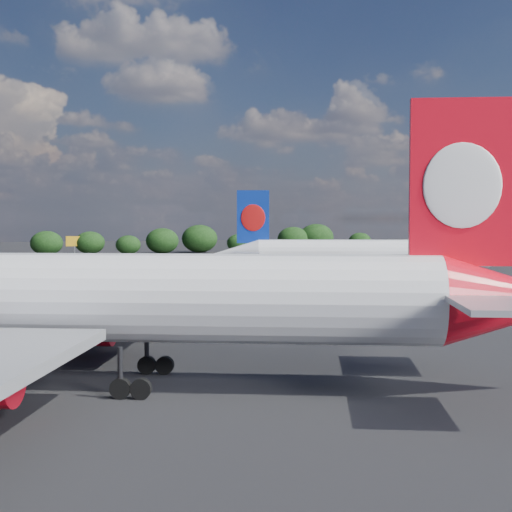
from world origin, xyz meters
name	(u,v)px	position (x,y,z in m)	size (l,w,h in m)	color
ground	(31,301)	(0.00, 60.00, 0.00)	(500.00, 500.00, 0.00)	black
qantas_airliner	(129,300)	(6.29, 8.22, 5.50)	(53.21, 51.20, 18.04)	white
china_southern_airliner	(360,255)	(51.99, 69.60, 4.69)	(46.01, 44.19, 15.41)	white
billboard_yellow	(74,242)	(12.00, 182.00, 3.87)	(5.00, 0.30, 5.50)	gold
horizon_treeline	(78,242)	(12.93, 180.98, 3.86)	(204.49, 14.49, 9.06)	black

